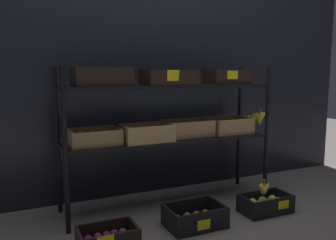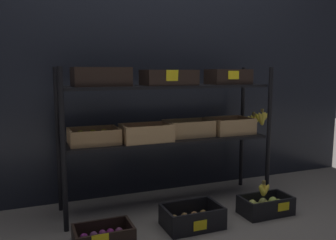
{
  "view_description": "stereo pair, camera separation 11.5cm",
  "coord_description": "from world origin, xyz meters",
  "px_view_note": "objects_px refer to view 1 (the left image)",
  "views": [
    {
      "loc": [
        -1.04,
        -2.3,
        0.99
      ],
      "look_at": [
        0.0,
        0.0,
        0.63
      ],
      "focal_mm": 37.86,
      "sensor_mm": 36.0,
      "label": 1
    },
    {
      "loc": [
        -0.94,
        -2.34,
        0.99
      ],
      "look_at": [
        0.0,
        0.0,
        0.63
      ],
      "focal_mm": 37.86,
      "sensor_mm": 36.0,
      "label": 2
    }
  ],
  "objects_px": {
    "banana_bunch_loose": "(263,188)",
    "crate_ground_pear": "(265,205)",
    "crate_ground_plum": "(108,238)",
    "crate_ground_kiwi": "(195,218)",
    "display_rack": "(168,112)"
  },
  "relations": [
    {
      "from": "banana_bunch_loose",
      "to": "crate_ground_pear",
      "type": "bearing_deg",
      "value": -0.09
    },
    {
      "from": "crate_ground_plum",
      "to": "crate_ground_kiwi",
      "type": "height_order",
      "value": "crate_ground_kiwi"
    },
    {
      "from": "display_rack",
      "to": "banana_bunch_loose",
      "type": "relative_size",
      "value": 14.3
    },
    {
      "from": "display_rack",
      "to": "crate_ground_plum",
      "type": "height_order",
      "value": "display_rack"
    },
    {
      "from": "crate_ground_kiwi",
      "to": "crate_ground_pear",
      "type": "relative_size",
      "value": 1.04
    },
    {
      "from": "crate_ground_plum",
      "to": "crate_ground_pear",
      "type": "bearing_deg",
      "value": -0.32
    },
    {
      "from": "display_rack",
      "to": "crate_ground_pear",
      "type": "distance_m",
      "value": 0.94
    },
    {
      "from": "crate_ground_pear",
      "to": "display_rack",
      "type": "bearing_deg",
      "value": 142.72
    },
    {
      "from": "crate_ground_kiwi",
      "to": "banana_bunch_loose",
      "type": "xyz_separation_m",
      "value": [
        0.54,
        -0.01,
        0.12
      ]
    },
    {
      "from": "crate_ground_plum",
      "to": "banana_bunch_loose",
      "type": "xyz_separation_m",
      "value": [
        1.11,
        -0.01,
        0.14
      ]
    },
    {
      "from": "banana_bunch_loose",
      "to": "crate_ground_plum",
      "type": "bearing_deg",
      "value": 179.68
    },
    {
      "from": "crate_ground_plum",
      "to": "banana_bunch_loose",
      "type": "height_order",
      "value": "banana_bunch_loose"
    },
    {
      "from": "crate_ground_plum",
      "to": "crate_ground_pear",
      "type": "height_order",
      "value": "crate_ground_pear"
    },
    {
      "from": "display_rack",
      "to": "crate_ground_kiwi",
      "type": "bearing_deg",
      "value": -90.61
    },
    {
      "from": "crate_ground_pear",
      "to": "banana_bunch_loose",
      "type": "relative_size",
      "value": 3.09
    }
  ]
}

